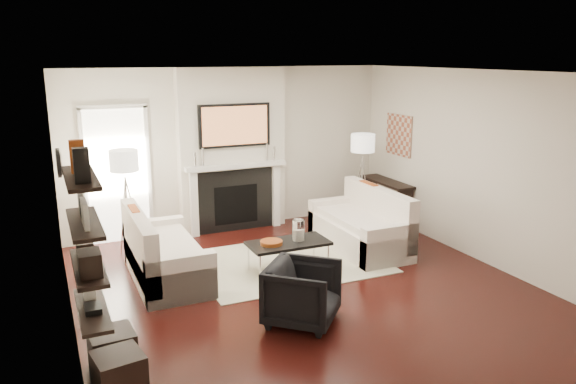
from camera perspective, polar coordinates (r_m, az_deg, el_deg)
name	(u,v)px	position (r m, az deg, el deg)	size (l,w,h in m)	color
room_envelope	(308,187)	(6.75, 2.08, 0.53)	(6.00, 6.00, 6.00)	black
chimney_breast	(232,150)	(9.37, -5.70, 4.25)	(1.80, 0.25, 2.70)	silver
fireplace_surround	(236,200)	(9.42, -5.32, -0.86)	(1.30, 0.02, 1.04)	black
firebox	(236,205)	(9.43, -5.30, -1.28)	(0.75, 0.02, 0.65)	black
mantel_pilaster_l	(194,204)	(9.19, -9.51, -1.18)	(0.12, 0.08, 1.10)	white
mantel_pilaster_r	(276,195)	(9.63, -1.21, -0.29)	(0.12, 0.08, 1.10)	white
mantel_shelf	(236,166)	(9.24, -5.30, 2.67)	(1.70, 0.18, 0.07)	white
tv_body	(235,125)	(9.16, -5.44, 6.75)	(1.20, 0.06, 0.70)	black
tv_screen	(235,126)	(9.13, -5.38, 6.73)	(1.10, 0.01, 0.62)	#BF723F
candlestick_l_tall	(203,157)	(9.05, -8.65, 3.53)	(0.04, 0.04, 0.30)	silver
candlestick_l_short	(195,159)	(9.03, -9.44, 3.28)	(0.04, 0.04, 0.24)	silver
candlestick_r_tall	(267,152)	(9.40, -2.17, 4.06)	(0.04, 0.04, 0.30)	silver
candlestick_r_short	(274,153)	(9.45, -1.43, 3.94)	(0.04, 0.04, 0.24)	silver
hallway_panel	(117,176)	(9.13, -16.95, 1.53)	(0.90, 0.02, 2.10)	white
door_trim_l	(85,179)	(9.07, -19.93, 1.22)	(0.06, 0.06, 2.16)	white
door_trim_r	(149,174)	(9.18, -13.96, 1.79)	(0.06, 0.06, 2.16)	white
door_trim_top	(112,107)	(8.95, -17.42, 8.27)	(1.02, 0.06, 0.06)	white
rug	(287,262)	(8.10, -0.09, -7.11)	(2.60, 2.00, 0.01)	beige
loveseat_left_base	(167,264)	(7.64, -12.20, -7.14)	(0.85, 1.80, 0.42)	white
loveseat_left_back	(140,245)	(7.48, -14.84, -5.19)	(0.18, 1.80, 0.80)	white
loveseat_left_arm_n	(181,279)	(6.86, -10.80, -8.71)	(0.85, 0.18, 0.60)	white
loveseat_left_arm_s	(154,239)	(8.36, -13.41, -4.70)	(0.85, 0.18, 0.60)	white
loveseat_left_cushion	(170,245)	(7.56, -11.93, -5.26)	(0.63, 1.44, 0.10)	white
pillow_left_orange	(135,223)	(7.70, -15.31, -3.07)	(0.10, 0.42, 0.42)	#A54314
pillow_left_charcoal	(143,237)	(7.13, -14.54, -4.45)	(0.10, 0.40, 0.40)	black
loveseat_right_base	(359,235)	(8.66, 7.21, -4.38)	(0.85, 1.80, 0.42)	white
loveseat_right_back	(378,213)	(8.74, 9.16, -2.11)	(0.18, 1.80, 0.80)	white
loveseat_right_arm_n	(389,246)	(7.99, 10.24, -5.41)	(0.85, 0.18, 0.60)	white
loveseat_right_arm_s	(334,216)	(9.30, 4.65, -2.44)	(0.85, 0.18, 0.60)	white
loveseat_right_cushion	(357,219)	(8.56, 6.98, -2.78)	(0.63, 1.44, 0.10)	white
pillow_right_orange	(368,196)	(8.93, 8.16, -0.37)	(0.10, 0.42, 0.42)	#A54314
pillow_right_charcoal	(390,205)	(8.45, 10.31, -1.36)	(0.10, 0.40, 0.40)	black
coffee_table	(288,243)	(7.66, 0.04, -5.22)	(1.10, 0.55, 0.04)	black
coffee_leg_nw	(260,269)	(7.37, -2.84, -7.79)	(0.02, 0.02, 0.38)	silver
coffee_leg_ne	(328,258)	(7.76, 4.11, -6.67)	(0.02, 0.02, 0.38)	silver
coffee_leg_sw	(249,258)	(7.75, -4.03, -6.69)	(0.02, 0.02, 0.38)	silver
coffee_leg_se	(314,248)	(8.12, 2.64, -5.68)	(0.02, 0.02, 0.38)	silver
hurricane_glass	(298,231)	(7.67, 1.07, -3.94)	(0.17, 0.17, 0.30)	white
hurricane_candle	(298,235)	(7.69, 1.06, -4.41)	(0.11, 0.11, 0.16)	white
copper_bowl	(271,243)	(7.55, -1.70, -5.15)	(0.30, 0.30, 0.05)	#B7541E
armchair	(303,291)	(6.26, 1.49, -9.98)	(0.73, 0.68, 0.75)	black
lamp_left_post	(128,219)	(8.40, -15.95, -2.61)	(0.02, 0.02, 1.20)	silver
lamp_left_shade	(124,161)	(8.21, -16.34, 3.09)	(0.40, 0.40, 0.30)	white
lamp_left_leg_a	(136,218)	(8.41, -15.21, -2.54)	(0.02, 0.02, 1.25)	silver
lamp_left_leg_b	(123,217)	(8.48, -16.41, -2.48)	(0.02, 0.02, 1.25)	silver
lamp_left_leg_c	(125,221)	(8.30, -16.23, -2.83)	(0.02, 0.02, 1.25)	silver
lamp_right_post	(361,192)	(9.69, 7.45, -0.01)	(0.02, 0.02, 1.20)	silver
lamp_right_shade	(363,143)	(9.52, 7.61, 4.96)	(0.40, 0.40, 0.30)	white
lamp_right_leg_a	(367,191)	(9.75, 8.01, 0.06)	(0.02, 0.02, 1.25)	silver
lamp_right_leg_b	(356,191)	(9.74, 6.89, 0.08)	(0.02, 0.02, 1.25)	silver
lamp_right_leg_c	(361,194)	(9.58, 7.47, -0.17)	(0.02, 0.02, 1.25)	silver
console_top	(387,182)	(9.94, 10.03, 1.02)	(0.35, 1.20, 0.04)	black
console_leg_n	(405,210)	(9.59, 11.76, -1.84)	(0.30, 0.04, 0.71)	black
console_leg_s	(369,196)	(10.47, 8.27, -0.36)	(0.30, 0.04, 0.71)	black
wall_art	(399,135)	(9.83, 11.21, 5.69)	(0.03, 0.70, 0.70)	#A87154
shelf_bottom	(92,310)	(5.38, -19.25, -11.21)	(0.25, 1.00, 0.04)	black
shelf_lower	(89,267)	(5.23, -19.60, -7.22)	(0.25, 1.00, 0.04)	black
shelf_upper	(85,223)	(5.10, -19.96, -3.02)	(0.25, 1.00, 0.04)	black
shelf_top	(80,178)	(5.01, -20.34, 1.37)	(0.25, 1.00, 0.04)	black
decor_magfile_a	(81,165)	(4.70, -20.24, 2.55)	(0.12, 0.10, 0.28)	black
decor_magfile_b	(77,156)	(5.12, -20.61, 3.40)	(0.12, 0.10, 0.28)	#A54314
decor_frame_a	(85,214)	(4.92, -19.94, -2.09)	(0.04, 0.30, 0.22)	white
decor_frame_b	(81,205)	(5.30, -20.26, -1.23)	(0.04, 0.22, 0.18)	black
decor_wine_rack	(90,263)	(4.98, -19.49, -6.82)	(0.18, 0.25, 0.20)	black
decor_box_small	(85,249)	(5.46, -19.92, -5.47)	(0.15, 0.12, 0.12)	black
decor_books	(93,309)	(5.29, -19.21, -11.12)	(0.14, 0.20, 0.05)	black
decor_box_tall	(89,289)	(5.53, -19.55, -9.29)	(0.10, 0.10, 0.18)	white
clock_rim	(59,163)	(6.90, -22.28, 2.75)	(0.34, 0.34, 0.04)	black
clock_face	(61,163)	(6.90, -22.08, 2.77)	(0.29, 0.29, 0.01)	white
ottoman_near	(113,351)	(5.70, -17.39, -15.19)	(0.40, 0.40, 0.40)	black
ottoman_far	(119,375)	(5.32, -16.77, -17.39)	(0.40, 0.40, 0.40)	black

